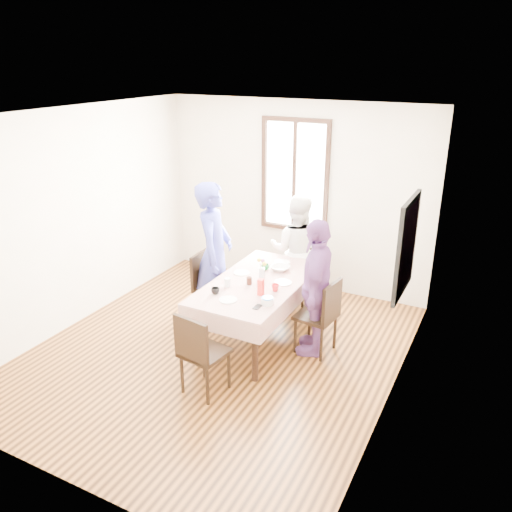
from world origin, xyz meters
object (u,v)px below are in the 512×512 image
(chair_near, at_px, (205,352))
(chair_left, at_px, (213,288))
(chair_right, at_px, (316,316))
(person_far, at_px, (296,250))
(person_right, at_px, (316,287))
(dining_table, at_px, (258,311))
(person_left, at_px, (214,254))
(chair_far, at_px, (296,270))

(chair_near, bearing_deg, chair_left, 126.80)
(chair_right, xyz_separation_m, person_far, (-0.72, 1.11, 0.31))
(chair_near, bearing_deg, person_right, 69.05)
(dining_table, bearing_deg, person_far, 90.00)
(chair_right, distance_m, person_left, 1.51)
(chair_left, distance_m, person_far, 1.28)
(person_right, bearing_deg, person_left, -106.65)
(chair_right, height_order, person_right, person_right)
(chair_right, bearing_deg, chair_near, 157.05)
(chair_far, height_order, person_far, person_far)
(chair_left, bearing_deg, dining_table, 75.32)
(chair_left, bearing_deg, person_right, 83.62)
(chair_left, bearing_deg, person_far, 142.17)
(chair_near, distance_m, person_far, 2.37)
(person_right, bearing_deg, chair_right, 77.73)
(chair_left, xyz_separation_m, person_left, (0.02, 0.00, 0.47))
(dining_table, height_order, person_right, person_right)
(dining_table, relative_size, chair_right, 1.90)
(dining_table, bearing_deg, person_left, 167.05)
(dining_table, height_order, chair_left, chair_left)
(chair_left, height_order, chair_near, same)
(dining_table, relative_size, person_left, 0.93)
(person_left, bearing_deg, chair_far, -52.36)
(chair_right, relative_size, chair_far, 1.00)
(chair_near, relative_size, person_far, 0.59)
(chair_right, bearing_deg, chair_far, 39.82)
(chair_left, relative_size, chair_near, 1.00)
(dining_table, height_order, chair_near, chair_near)
(person_far, bearing_deg, chair_right, 111.31)
(chair_left, bearing_deg, chair_near, 26.13)
(chair_far, relative_size, chair_near, 1.00)
(chair_left, xyz_separation_m, chair_near, (0.72, -1.35, 0.00))
(dining_table, distance_m, person_right, 0.83)
(chair_left, relative_size, person_far, 0.59)
(chair_far, distance_m, person_left, 1.33)
(person_left, bearing_deg, dining_table, -120.84)
(chair_far, bearing_deg, person_left, 55.32)
(dining_table, distance_m, person_left, 0.91)
(person_left, bearing_deg, person_far, -52.93)
(chair_far, bearing_deg, person_right, 121.63)
(dining_table, xyz_separation_m, chair_left, (-0.72, 0.16, 0.08))
(chair_left, height_order, chair_far, same)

